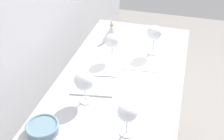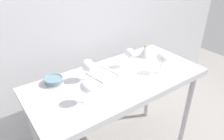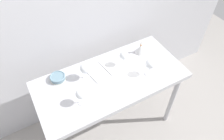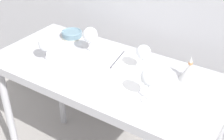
% 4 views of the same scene
% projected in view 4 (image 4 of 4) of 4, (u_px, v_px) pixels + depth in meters
% --- Properties ---
extents(steel_counter, '(1.40, 0.65, 0.90)m').
position_uv_depth(steel_counter, '(106.00, 85.00, 1.82)').
color(steel_counter, '#B4B4B9').
rests_on(steel_counter, ground_plane).
extents(wine_glass_near_left, '(0.08, 0.08, 0.16)m').
position_uv_depth(wine_glass_near_left, '(46.00, 45.00, 1.78)').
color(wine_glass_near_left, white).
rests_on(wine_glass_near_left, steel_counter).
extents(wine_glass_far_left, '(0.09, 0.09, 0.17)m').
position_uv_depth(wine_glass_far_left, '(90.00, 35.00, 1.88)').
color(wine_glass_far_left, white).
rests_on(wine_glass_far_left, steel_counter).
extents(wine_glass_far_right, '(0.08, 0.08, 0.17)m').
position_uv_depth(wine_glass_far_right, '(143.00, 53.00, 1.68)').
color(wine_glass_far_right, white).
rests_on(wine_glass_far_right, steel_counter).
extents(wine_glass_near_right, '(0.09, 0.09, 0.18)m').
position_uv_depth(wine_glass_near_right, '(149.00, 78.00, 1.45)').
color(wine_glass_near_right, white).
rests_on(wine_glass_near_right, steel_counter).
extents(open_notebook, '(0.33, 0.26, 0.01)m').
position_uv_depth(open_notebook, '(117.00, 59.00, 1.86)').
color(open_notebook, white).
rests_on(open_notebook, steel_counter).
extents(tasting_sheet_upper, '(0.16, 0.24, 0.00)m').
position_uv_depth(tasting_sheet_upper, '(128.00, 86.00, 1.63)').
color(tasting_sheet_upper, white).
rests_on(tasting_sheet_upper, steel_counter).
extents(tasting_bowl, '(0.14, 0.14, 0.05)m').
position_uv_depth(tasting_bowl, '(72.00, 34.00, 2.11)').
color(tasting_bowl, beige).
rests_on(tasting_bowl, steel_counter).
extents(decanter_funnel, '(0.11, 0.11, 0.14)m').
position_uv_depth(decanter_funnel, '(189.00, 72.00, 1.66)').
color(decanter_funnel, silver).
rests_on(decanter_funnel, steel_counter).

